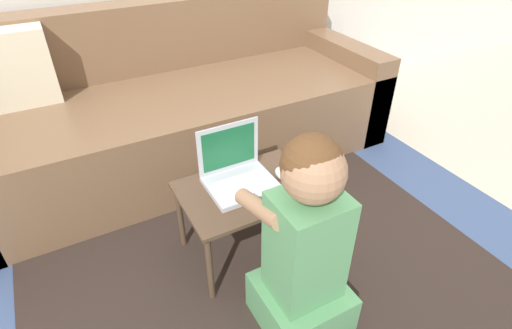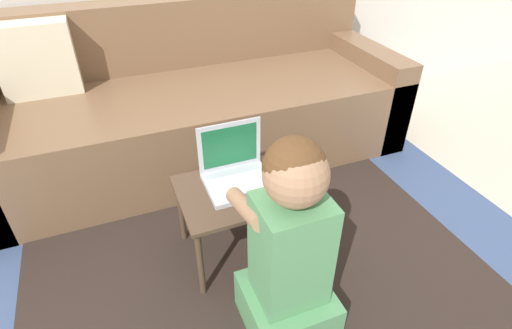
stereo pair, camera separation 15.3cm
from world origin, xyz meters
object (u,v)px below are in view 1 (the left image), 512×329
couch (179,110)px  computer_mouse (284,174)px  laptop_desk (247,197)px  laptop (238,175)px  person_seated (305,248)px

couch → computer_mouse: bearing=-80.7°
laptop_desk → laptop: 0.09m
laptop → person_seated: 0.44m
couch → laptop_desk: couch is taller
computer_mouse → laptop_desk: bearing=176.5°
computer_mouse → laptop: bearing=163.3°
laptop → person_seated: bearing=-87.1°
couch → computer_mouse: size_ratio=22.19×
laptop_desk → computer_mouse: computer_mouse is taller
couch → computer_mouse: 0.90m
laptop_desk → person_seated: bearing=-88.7°
person_seated → laptop: bearing=92.9°
laptop_desk → laptop: (-0.01, 0.04, 0.08)m
laptop → person_seated: person_seated is taller
couch → laptop: bearing=-92.5°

